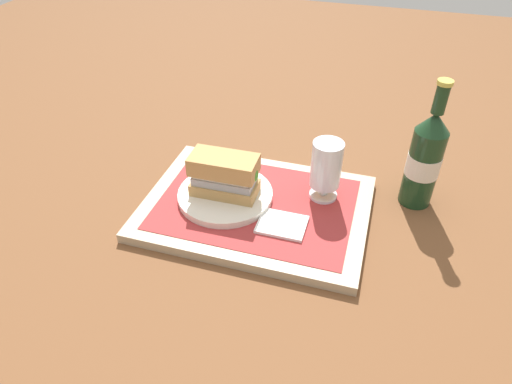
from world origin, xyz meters
TOP-DOWN VIEW (x-y plane):
  - ground_plane at (0.00, 0.00)m, footprint 3.00×3.00m
  - tray at (0.00, 0.00)m, footprint 0.44×0.32m
  - placemat at (0.00, 0.00)m, footprint 0.38×0.27m
  - plate at (-0.06, 0.00)m, footprint 0.19×0.19m
  - sandwich at (-0.06, 0.00)m, footprint 0.13×0.07m
  - beer_glass at (0.12, 0.06)m, footprint 0.06×0.06m
  - napkin_folded at (0.07, -0.05)m, footprint 0.09×0.07m
  - beer_bottle at (0.30, 0.13)m, footprint 0.07×0.07m

SIDE VIEW (x-z plane):
  - ground_plane at x=0.00m, z-range 0.00..0.00m
  - tray at x=0.00m, z-range 0.00..0.02m
  - placemat at x=0.00m, z-range 0.02..0.02m
  - napkin_folded at x=0.07m, z-range 0.02..0.03m
  - plate at x=-0.06m, z-range 0.02..0.04m
  - sandwich at x=-0.06m, z-range 0.04..0.12m
  - beer_glass at x=0.12m, z-range 0.03..0.15m
  - beer_bottle at x=0.30m, z-range -0.03..0.24m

